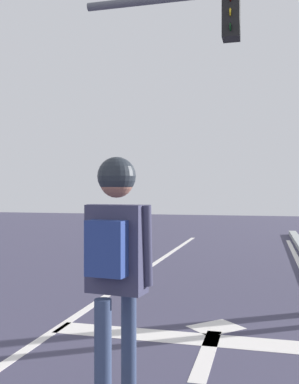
% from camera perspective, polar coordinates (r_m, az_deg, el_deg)
% --- Properties ---
extents(lane_line_center, '(0.12, 20.00, 0.01)m').
position_cam_1_polar(lane_line_center, '(5.59, -11.05, -16.46)').
color(lane_line_center, silver).
rests_on(lane_line_center, ground).
extents(stop_bar, '(3.23, 0.40, 0.01)m').
position_cam_1_polar(stop_bar, '(5.04, 6.10, -18.34)').
color(stop_bar, silver).
rests_on(stop_bar, ground).
extents(lane_arrow_stem, '(0.16, 1.40, 0.01)m').
position_cam_1_polar(lane_arrow_stem, '(4.65, 7.44, -19.96)').
color(lane_arrow_stem, silver).
rests_on(lane_arrow_stem, ground).
extents(lane_arrow_head, '(0.71, 0.71, 0.01)m').
position_cam_1_polar(lane_arrow_head, '(5.45, 8.59, -16.90)').
color(lane_arrow_head, silver).
rests_on(lane_arrow_head, ground).
extents(skater, '(0.48, 0.64, 1.76)m').
position_cam_1_polar(skater, '(2.98, -4.40, -7.55)').
color(skater, navy).
rests_on(skater, skateboard).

